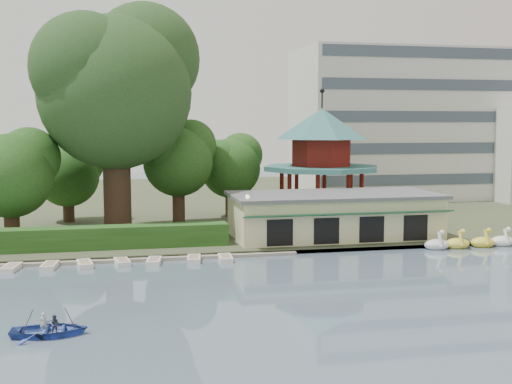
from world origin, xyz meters
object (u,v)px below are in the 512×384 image
object	(u,v)px
big_tree	(117,81)
rowboat_with_passengers	(49,325)
pavilion	(322,153)
dock	(78,261)
boathouse	(334,215)

from	to	relation	value
big_tree	rowboat_with_passengers	size ratio (longest dim) A/B	3.96
rowboat_with_passengers	big_tree	bearing A→B (deg)	82.94
pavilion	big_tree	distance (m)	22.24
dock	rowboat_with_passengers	world-z (taller)	rowboat_with_passengers
dock	boathouse	xyz separation A→B (m)	(22.00, 4.77, 2.25)
boathouse	big_tree	xyz separation A→B (m)	(-18.81, 6.25, 12.00)
big_tree	boathouse	bearing A→B (deg)	-18.39
rowboat_with_passengers	dock	bearing A→B (deg)	89.00
boathouse	big_tree	distance (m)	23.17
boathouse	pavilion	bearing A→B (deg)	78.72
pavilion	rowboat_with_passengers	distance (m)	40.72
boathouse	rowboat_with_passengers	distance (m)	31.31
pavilion	rowboat_with_passengers	xyz separation A→B (m)	(-24.30, -31.93, -6.94)
dock	pavilion	size ratio (longest dim) A/B	2.52
boathouse	big_tree	bearing A→B (deg)	161.61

